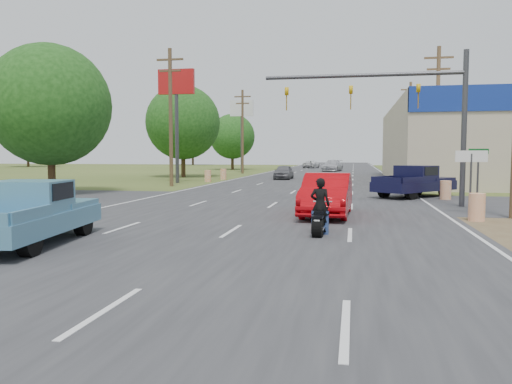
% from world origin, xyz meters
% --- Properties ---
extents(ground, '(200.00, 200.00, 0.00)m').
position_xyz_m(ground, '(0.00, 0.00, 0.00)').
color(ground, '#404E1F').
rests_on(ground, ground).
extents(main_road, '(15.00, 180.00, 0.02)m').
position_xyz_m(main_road, '(0.00, 40.00, 0.01)').
color(main_road, '#2D2D30').
rests_on(main_road, ground).
extents(cross_road, '(120.00, 10.00, 0.02)m').
position_xyz_m(cross_road, '(0.00, 18.00, 0.01)').
color(cross_road, '#2D2D30').
rests_on(cross_road, ground).
extents(utility_pole_2, '(2.00, 0.28, 10.00)m').
position_xyz_m(utility_pole_2, '(9.50, 31.00, 5.32)').
color(utility_pole_2, '#4C3823').
rests_on(utility_pole_2, ground).
extents(utility_pole_3, '(2.00, 0.28, 10.00)m').
position_xyz_m(utility_pole_3, '(9.50, 49.00, 5.32)').
color(utility_pole_3, '#4C3823').
rests_on(utility_pole_3, ground).
extents(utility_pole_5, '(2.00, 0.28, 10.00)m').
position_xyz_m(utility_pole_5, '(-9.50, 28.00, 5.32)').
color(utility_pole_5, '#4C3823').
rests_on(utility_pole_5, ground).
extents(utility_pole_6, '(2.00, 0.28, 10.00)m').
position_xyz_m(utility_pole_6, '(-9.50, 52.00, 5.32)').
color(utility_pole_6, '#4C3823').
rests_on(utility_pole_6, ground).
extents(tree_0, '(7.14, 7.14, 8.84)m').
position_xyz_m(tree_0, '(-14.00, 20.00, 5.26)').
color(tree_0, '#422D19').
rests_on(tree_0, ground).
extents(tree_1, '(7.56, 7.56, 9.36)m').
position_xyz_m(tree_1, '(-13.50, 42.00, 5.57)').
color(tree_1, '#422D19').
rests_on(tree_1, ground).
extents(tree_2, '(6.72, 6.72, 8.32)m').
position_xyz_m(tree_2, '(-14.20, 66.00, 4.95)').
color(tree_2, '#422D19').
rests_on(tree_2, ground).
extents(tree_4, '(9.24, 9.24, 11.44)m').
position_xyz_m(tree_4, '(-55.00, 75.00, 6.82)').
color(tree_4, '#422D19').
rests_on(tree_4, ground).
extents(tree_5, '(7.98, 7.98, 9.88)m').
position_xyz_m(tree_5, '(30.00, 95.00, 5.88)').
color(tree_5, '#422D19').
rests_on(tree_5, ground).
extents(tree_6, '(8.82, 8.82, 10.92)m').
position_xyz_m(tree_6, '(-30.00, 95.00, 6.51)').
color(tree_6, '#422D19').
rests_on(tree_6, ground).
extents(barrel_0, '(0.56, 0.56, 1.00)m').
position_xyz_m(barrel_0, '(8.00, 12.00, 0.50)').
color(barrel_0, orange).
rests_on(barrel_0, ground).
extents(barrel_1, '(0.56, 0.56, 1.00)m').
position_xyz_m(barrel_1, '(8.40, 20.50, 0.50)').
color(barrel_1, orange).
rests_on(barrel_1, ground).
extents(barrel_2, '(0.56, 0.56, 1.00)m').
position_xyz_m(barrel_2, '(-8.50, 34.00, 0.50)').
color(barrel_2, orange).
rests_on(barrel_2, ground).
extents(barrel_3, '(0.56, 0.56, 1.00)m').
position_xyz_m(barrel_3, '(-8.20, 38.00, 0.50)').
color(barrel_3, orange).
rests_on(barrel_3, ground).
extents(pole_sign_left_near, '(3.00, 0.35, 9.20)m').
position_xyz_m(pole_sign_left_near, '(-10.50, 32.00, 7.17)').
color(pole_sign_left_near, '#3F3F44').
rests_on(pole_sign_left_near, ground).
extents(pole_sign_left_far, '(3.00, 0.35, 9.20)m').
position_xyz_m(pole_sign_left_far, '(-10.50, 56.00, 7.17)').
color(pole_sign_left_far, '#3F3F44').
rests_on(pole_sign_left_far, ground).
extents(lane_sign, '(1.20, 0.08, 2.52)m').
position_xyz_m(lane_sign, '(8.20, 14.00, 1.90)').
color(lane_sign, '#3F3F44').
rests_on(lane_sign, ground).
extents(street_name_sign, '(0.80, 0.08, 2.61)m').
position_xyz_m(street_name_sign, '(8.80, 15.50, 1.61)').
color(street_name_sign, '#3F3F44').
rests_on(street_name_sign, ground).
extents(signal_mast, '(9.12, 0.40, 7.00)m').
position_xyz_m(signal_mast, '(5.82, 17.00, 4.80)').
color(signal_mast, '#3F3F44').
rests_on(signal_mast, ground).
extents(red_convertible, '(1.90, 5.01, 1.63)m').
position_xyz_m(red_convertible, '(2.68, 12.51, 0.82)').
color(red_convertible, '#BD080F').
rests_on(red_convertible, ground).
extents(motorcycle, '(0.58, 1.88, 0.95)m').
position_xyz_m(motorcycle, '(2.72, 7.88, 0.42)').
color(motorcycle, black).
rests_on(motorcycle, ground).
extents(rider, '(0.60, 0.42, 1.60)m').
position_xyz_m(rider, '(2.72, 7.91, 0.80)').
color(rider, black).
rests_on(rider, ground).
extents(blue_pickup, '(2.62, 5.32, 1.69)m').
position_xyz_m(blue_pickup, '(-4.71, 4.94, 0.85)').
color(blue_pickup, black).
rests_on(blue_pickup, ground).
extents(navy_pickup, '(4.95, 5.34, 1.75)m').
position_xyz_m(navy_pickup, '(7.08, 21.92, 0.88)').
color(navy_pickup, black).
rests_on(navy_pickup, ground).
extents(distant_car_grey, '(1.62, 3.95, 1.34)m').
position_xyz_m(distant_car_grey, '(-2.76, 39.55, 0.67)').
color(distant_car_grey, slate).
rests_on(distant_car_grey, ground).
extents(distant_car_silver, '(3.02, 5.58, 1.54)m').
position_xyz_m(distant_car_silver, '(0.82, 61.56, 0.77)').
color(distant_car_silver, silver).
rests_on(distant_car_silver, ground).
extents(distant_car_white, '(2.76, 4.74, 1.24)m').
position_xyz_m(distant_car_white, '(-3.27, 76.51, 0.62)').
color(distant_car_white, silver).
rests_on(distant_car_white, ground).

